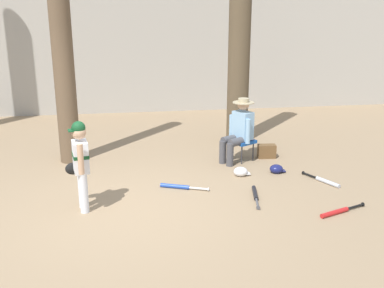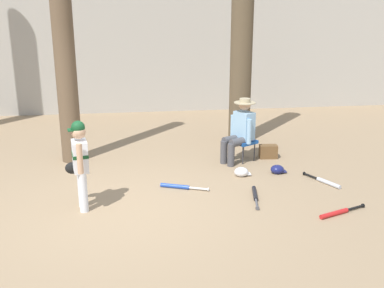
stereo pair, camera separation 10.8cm
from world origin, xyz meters
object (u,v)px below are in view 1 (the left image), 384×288
at_px(tree_behind_spectator, 239,43).
at_px(bat_blue_youth, 179,187).
at_px(bat_red_barrel, 338,212).
at_px(tree_near_player, 61,38).
at_px(seated_spectator, 239,129).
at_px(bat_aluminum_silver, 325,181).
at_px(handbag_beside_stool, 267,151).
at_px(batting_helmet_white, 241,172).
at_px(folding_stool, 242,142).
at_px(young_ballplayer, 80,160).
at_px(batting_helmet_navy, 276,169).
at_px(bat_black_composite, 255,195).

distance_m(tree_behind_spectator, bat_blue_youth, 3.64).
relative_size(bat_red_barrel, bat_blue_youth, 1.04).
distance_m(tree_near_player, bat_blue_youth, 3.37).
height_order(seated_spectator, bat_blue_youth, seated_spectator).
bearing_deg(bat_red_barrel, tree_near_player, 143.03).
height_order(bat_aluminum_silver, bat_red_barrel, same).
xyz_separation_m(handbag_beside_stool, batting_helmet_white, (-0.75, -0.89, -0.06)).
bearing_deg(bat_aluminum_silver, bat_blue_youth, 177.09).
xyz_separation_m(tree_near_player, bat_aluminum_silver, (4.28, -1.83, -2.24)).
relative_size(tree_behind_spectator, folding_stool, 8.97).
bearing_deg(young_ballplayer, seated_spectator, 32.75).
relative_size(folding_stool, bat_blue_youth, 0.72).
relative_size(folding_stool, batting_helmet_white, 1.90).
distance_m(bat_aluminum_silver, bat_blue_youth, 2.43).
xyz_separation_m(tree_behind_spectator, batting_helmet_navy, (0.20, -2.06, -2.04)).
bearing_deg(bat_blue_youth, batting_helmet_white, 20.52).
bearing_deg(folding_stool, tree_behind_spectator, 79.99).
distance_m(seated_spectator, bat_black_composite, 1.80).
relative_size(tree_near_player, folding_stool, 9.59).
bearing_deg(tree_behind_spectator, tree_near_player, -166.55).
relative_size(tree_behind_spectator, bat_aluminum_silver, 6.68).
distance_m(tree_behind_spectator, bat_red_barrel, 4.36).
relative_size(young_ballplayer, batting_helmet_white, 4.56).
bearing_deg(bat_blue_youth, batting_helmet_navy, 14.62).
bearing_deg(batting_helmet_navy, bat_aluminum_silver, -43.14).
distance_m(handbag_beside_stool, bat_black_composite, 1.97).
height_order(folding_stool, handbag_beside_stool, folding_stool).
height_order(tree_near_player, young_ballplayer, tree_near_player).
height_order(young_ballplayer, handbag_beside_stool, young_ballplayer).
distance_m(bat_aluminum_silver, batting_helmet_white, 1.40).
distance_m(folding_stool, bat_red_barrel, 2.63).
xyz_separation_m(tree_near_player, bat_blue_youth, (1.85, -1.70, -2.24)).
distance_m(seated_spectator, handbag_beside_stool, 0.80).
bearing_deg(bat_aluminum_silver, batting_helmet_white, 156.96).
distance_m(tree_behind_spectator, handbag_beside_stool, 2.34).
xyz_separation_m(young_ballplayer, seated_spectator, (2.73, 1.76, -0.10)).
distance_m(tree_behind_spectator, young_ballplayer, 4.56).
relative_size(folding_stool, bat_black_composite, 0.70).
bearing_deg(young_ballplayer, bat_aluminum_silver, 6.56).
relative_size(bat_red_barrel, batting_helmet_white, 2.77).
xyz_separation_m(tree_near_player, bat_black_composite, (2.98, -2.21, -2.24)).
xyz_separation_m(seated_spectator, batting_helmet_white, (-0.15, -0.76, -0.57)).
xyz_separation_m(tree_near_player, batting_helmet_navy, (3.65, -1.24, -2.21)).
bearing_deg(seated_spectator, batting_helmet_white, -100.86).
bearing_deg(handbag_beside_stool, bat_blue_youth, -145.14).
relative_size(bat_blue_youth, batting_helmet_white, 2.66).
bearing_deg(folding_stool, bat_blue_youth, -137.95).
height_order(tree_behind_spectator, seated_spectator, tree_behind_spectator).
bearing_deg(handbag_beside_stool, seated_spectator, -167.97).
height_order(young_ballplayer, seated_spectator, young_ballplayer).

